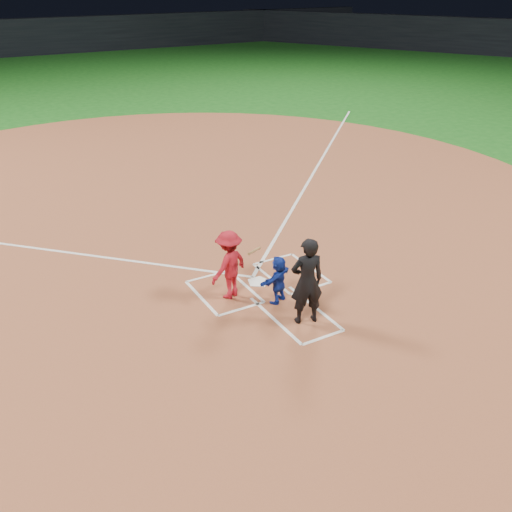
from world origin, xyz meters
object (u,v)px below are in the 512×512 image
home_plate (259,282)px  batter_at_plate (229,265)px  catcher (278,279)px  umpire (307,281)px

home_plate → batter_at_plate: (-0.94, -0.25, 0.85)m
home_plate → catcher: 1.18m
catcher → batter_at_plate: size_ratio=0.69×
home_plate → umpire: size_ratio=0.29×
batter_at_plate → umpire: bearing=-61.7°
home_plate → batter_at_plate: batter_at_plate is taller
umpire → batter_at_plate: umpire is taller
catcher → home_plate: bearing=-117.6°
home_plate → umpire: bearing=90.8°
umpire → catcher: bearing=-71.7°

